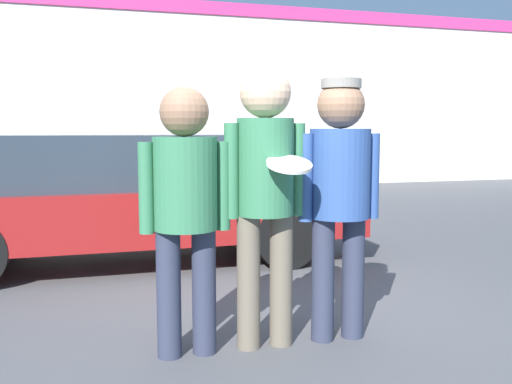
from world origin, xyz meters
TOP-DOWN VIEW (x-y plane):
  - ground_plane at (0.00, 0.00)m, footprint 56.00×56.00m
  - storefront_building at (0.00, 9.88)m, footprint 24.00×0.22m
  - person_left at (-0.76, -0.35)m, footprint 0.56×0.39m
  - person_middle_with_frisbee at (-0.25, -0.35)m, footprint 0.53×0.57m
  - person_right at (0.26, -0.36)m, footprint 0.57×0.40m
  - parked_car_near at (-0.90, 2.39)m, footprint 4.72×1.79m
  - shrub at (3.75, 9.16)m, footprint 1.06×1.06m

SIDE VIEW (x-z plane):
  - ground_plane at x=0.00m, z-range 0.00..0.00m
  - shrub at x=3.75m, z-range 0.00..1.06m
  - parked_car_near at x=-0.90m, z-range 0.02..1.37m
  - person_left at x=-0.76m, z-range 0.16..1.82m
  - person_right at x=0.26m, z-range 0.19..1.91m
  - person_middle_with_frisbee at x=-0.25m, z-range 0.19..1.98m
  - storefront_building at x=0.00m, z-range 0.03..4.45m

